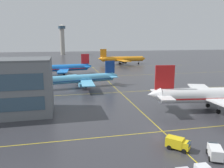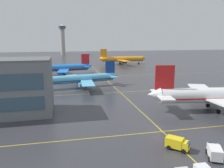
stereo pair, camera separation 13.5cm
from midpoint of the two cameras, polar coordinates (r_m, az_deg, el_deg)
name	(u,v)px [view 1 (the left image)]	position (r m, az deg, el deg)	size (l,w,h in m)	color
ground_plane	(159,128)	(52.00, 11.70, -10.81)	(600.00, 600.00, 0.00)	#333338
airliner_front_gate	(220,95)	(68.02, 25.50, -2.56)	(40.70, 34.79, 12.66)	white
airliner_second_row	(81,79)	(91.65, -7.87, 1.33)	(32.93, 28.04, 10.27)	#5BB7E5
airliner_third_row	(61,68)	(124.81, -12.88, 3.97)	(35.46, 30.41, 11.02)	blue
airliner_far_left_stand	(122,59)	(173.07, 2.48, 6.34)	(37.29, 32.18, 11.60)	orange
taxiway_markings	(110,83)	(100.46, -0.62, 0.30)	(148.12, 160.54, 0.01)	yellow
service_truck_red_van	(215,151)	(42.40, 24.49, -15.25)	(3.49, 4.50, 2.10)	white
service_truck_catering	(178,143)	(43.14, 16.23, -14.17)	(4.21, 4.20, 2.10)	yellow
control_tower	(62,37)	(277.26, -12.50, 11.48)	(8.82, 8.82, 35.37)	#ADA89E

